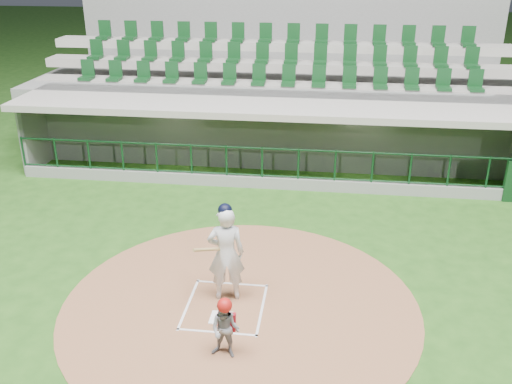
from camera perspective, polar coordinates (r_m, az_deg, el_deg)
ground at (r=11.95m, az=-2.86°, el=-10.60°), size 120.00×120.00×0.00m
dirt_circle at (r=11.74m, az=-1.57°, el=-11.23°), size 7.20×7.20×0.01m
home_plate at (r=11.38m, az=-3.49°, el=-12.45°), size 0.43×0.43×0.02m
batter_box_chalk at (r=11.70m, az=-3.13°, el=-11.34°), size 1.55×1.80×0.01m
dugout_structure at (r=18.56m, az=1.20°, el=5.40°), size 16.40×3.70×3.00m
seating_deck at (r=21.39m, az=2.23°, el=9.08°), size 17.00×6.72×5.15m
batter at (r=11.44m, az=-3.02°, el=-6.06°), size 0.95×0.95×2.12m
catcher at (r=10.15m, az=-3.09°, el=-13.41°), size 0.59×0.49×1.18m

